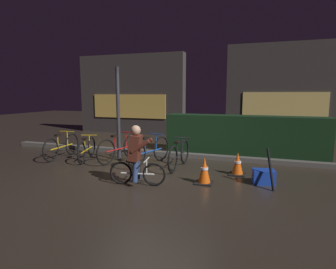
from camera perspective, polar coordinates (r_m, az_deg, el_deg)
The scene contains 16 objects.
ground_plane at distance 6.53m, azimuth -3.42°, elevation -8.47°, with size 40.00×40.00×0.00m, color #2D261E.
sidewalk_curb at distance 8.53m, azimuth 2.25°, elevation -4.07°, with size 12.00×0.24×0.12m, color #56544F.
hedge_row at distance 8.99m, azimuth 15.02°, elevation -0.16°, with size 4.80×0.70×1.22m, color black.
storefront_left at distance 13.71m, azimuth -7.47°, elevation 7.99°, with size 5.26×0.54×3.69m.
storefront_right at distance 12.99m, azimuth 22.41°, elevation 8.07°, with size 4.76×0.54×3.97m.
street_post at distance 8.00m, azimuth -10.00°, elevation 3.99°, with size 0.10×0.10×2.60m, color #2D2D33.
parked_bike_leftmost at distance 8.85m, azimuth -20.61°, elevation -2.25°, with size 0.46×1.66×0.76m.
parked_bike_left_mid at distance 8.34m, azimuth -16.05°, elevation -2.86°, with size 0.54×1.46×0.70m.
parked_bike_center_left at distance 8.01m, azimuth -9.77°, elevation -2.78°, with size 0.51×1.70×0.80m.
parked_bike_center_right at distance 7.56m, azimuth -3.72°, elevation -3.34°, with size 0.57×1.68×0.80m.
parked_bike_right_mid at distance 7.18m, azimuth 2.27°, elevation -4.10°, with size 0.46×1.64×0.75m.
traffic_cone_near at distance 6.01m, azimuth 7.34°, elevation -7.28°, with size 0.36×0.36×0.57m.
traffic_cone_far at distance 6.79m, azimuth 13.85°, elevation -5.82°, with size 0.36×0.36×0.53m.
blue_crate at distance 6.32m, azimuth 18.71°, elevation -8.07°, with size 0.44×0.32×0.30m, color #193DB7.
cyclist at distance 5.85m, azimuth -6.43°, elevation -4.14°, with size 1.18×0.50×1.25m.
closed_umbrella at distance 6.01m, azimuth 19.97°, elevation -6.57°, with size 0.05×0.05×0.85m, color black.
Camera 1 is at (2.41, -5.78, 1.88)m, focal length 30.22 mm.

